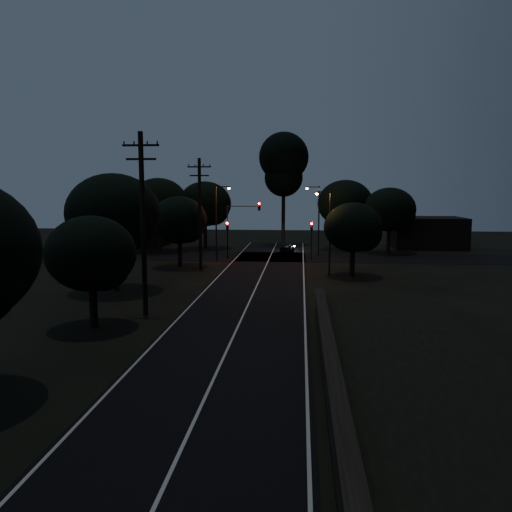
{
  "coord_description": "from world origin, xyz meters",
  "views": [
    {
      "loc": [
        3.44,
        -14.15,
        7.62
      ],
      "look_at": [
        0.0,
        24.0,
        2.5
      ],
      "focal_mm": 35.0,
      "sensor_mm": 36.0,
      "label": 1
    }
  ],
  "objects_px": {
    "signal_right": "(311,234)",
    "car": "(287,248)",
    "utility_pole_mid": "(143,221)",
    "streetlight_b": "(317,215)",
    "signal_mast": "(243,220)",
    "streetlight_c": "(328,227)",
    "utility_pole_far": "(200,212)",
    "streetlight_a": "(218,218)",
    "signal_left": "(227,233)",
    "tall_pine": "(284,164)"
  },
  "relations": [
    {
      "from": "streetlight_c",
      "to": "tall_pine",
      "type": "bearing_deg",
      "value": 100.93
    },
    {
      "from": "signal_left",
      "to": "signal_mast",
      "type": "height_order",
      "value": "signal_mast"
    },
    {
      "from": "streetlight_a",
      "to": "tall_pine",
      "type": "bearing_deg",
      "value": 69.64
    },
    {
      "from": "utility_pole_mid",
      "to": "streetlight_c",
      "type": "distance_m",
      "value": 19.15
    },
    {
      "from": "utility_pole_mid",
      "to": "streetlight_b",
      "type": "distance_m",
      "value": 31.15
    },
    {
      "from": "utility_pole_mid",
      "to": "signal_mast",
      "type": "distance_m",
      "value": 25.22
    },
    {
      "from": "utility_pole_mid",
      "to": "tall_pine",
      "type": "distance_m",
      "value": 40.96
    },
    {
      "from": "streetlight_b",
      "to": "car",
      "type": "height_order",
      "value": "streetlight_b"
    },
    {
      "from": "signal_mast",
      "to": "streetlight_c",
      "type": "distance_m",
      "value": 13.28
    },
    {
      "from": "signal_left",
      "to": "tall_pine",
      "type": "bearing_deg",
      "value": 69.54
    },
    {
      "from": "utility_pole_mid",
      "to": "utility_pole_far",
      "type": "height_order",
      "value": "utility_pole_mid"
    },
    {
      "from": "signal_left",
      "to": "signal_mast",
      "type": "bearing_deg",
      "value": 0.13
    },
    {
      "from": "utility_pole_mid",
      "to": "streetlight_b",
      "type": "height_order",
      "value": "utility_pole_mid"
    },
    {
      "from": "signal_mast",
      "to": "car",
      "type": "relative_size",
      "value": 1.74
    },
    {
      "from": "signal_left",
      "to": "signal_right",
      "type": "distance_m",
      "value": 9.2
    },
    {
      "from": "utility_pole_mid",
      "to": "streetlight_a",
      "type": "bearing_deg",
      "value": 88.27
    },
    {
      "from": "tall_pine",
      "to": "signal_right",
      "type": "relative_size",
      "value": 3.75
    },
    {
      "from": "streetlight_a",
      "to": "streetlight_b",
      "type": "distance_m",
      "value": 12.19
    },
    {
      "from": "signal_right",
      "to": "streetlight_a",
      "type": "height_order",
      "value": "streetlight_a"
    },
    {
      "from": "utility_pole_far",
      "to": "streetlight_c",
      "type": "bearing_deg",
      "value": -9.6
    },
    {
      "from": "signal_right",
      "to": "car",
      "type": "height_order",
      "value": "signal_right"
    },
    {
      "from": "signal_left",
      "to": "car",
      "type": "bearing_deg",
      "value": 43.19
    },
    {
      "from": "signal_mast",
      "to": "utility_pole_far",
      "type": "bearing_deg",
      "value": -111.11
    },
    {
      "from": "streetlight_c",
      "to": "car",
      "type": "bearing_deg",
      "value": 104.12
    },
    {
      "from": "utility_pole_far",
      "to": "streetlight_c",
      "type": "xyz_separation_m",
      "value": [
        11.83,
        -2.0,
        -1.13
      ]
    },
    {
      "from": "utility_pole_far",
      "to": "signal_left",
      "type": "bearing_deg",
      "value": 80.06
    },
    {
      "from": "tall_pine",
      "to": "streetlight_a",
      "type": "xyz_separation_m",
      "value": [
        -6.31,
        -17.0,
        -6.46
      ]
    },
    {
      "from": "signal_right",
      "to": "streetlight_c",
      "type": "bearing_deg",
      "value": -82.98
    },
    {
      "from": "signal_left",
      "to": "streetlight_a",
      "type": "xyz_separation_m",
      "value": [
        -0.71,
        -1.99,
        1.8
      ]
    },
    {
      "from": "signal_right",
      "to": "streetlight_c",
      "type": "height_order",
      "value": "streetlight_c"
    },
    {
      "from": "signal_left",
      "to": "streetlight_a",
      "type": "distance_m",
      "value": 2.77
    },
    {
      "from": "signal_left",
      "to": "streetlight_b",
      "type": "distance_m",
      "value": 10.84
    },
    {
      "from": "streetlight_b",
      "to": "tall_pine",
      "type": "bearing_deg",
      "value": 111.38
    },
    {
      "from": "utility_pole_mid",
      "to": "signal_right",
      "type": "distance_m",
      "value": 27.3
    },
    {
      "from": "streetlight_b",
      "to": "streetlight_c",
      "type": "height_order",
      "value": "streetlight_b"
    },
    {
      "from": "streetlight_a",
      "to": "signal_right",
      "type": "bearing_deg",
      "value": 11.34
    },
    {
      "from": "utility_pole_mid",
      "to": "car",
      "type": "height_order",
      "value": "utility_pole_mid"
    },
    {
      "from": "streetlight_b",
      "to": "car",
      "type": "xyz_separation_m",
      "value": [
        -3.5,
        2.0,
        -4.02
      ]
    },
    {
      "from": "streetlight_a",
      "to": "streetlight_b",
      "type": "relative_size",
      "value": 1.0
    },
    {
      "from": "utility_pole_far",
      "to": "car",
      "type": "xyz_separation_m",
      "value": [
        7.81,
        14.0,
        -4.87
      ]
    },
    {
      "from": "signal_mast",
      "to": "streetlight_a",
      "type": "distance_m",
      "value": 3.13
    },
    {
      "from": "streetlight_b",
      "to": "signal_mast",
      "type": "bearing_deg",
      "value": -154.01
    },
    {
      "from": "signal_left",
      "to": "streetlight_c",
      "type": "xyz_separation_m",
      "value": [
        10.43,
        -9.99,
        1.51
      ]
    },
    {
      "from": "utility_pole_far",
      "to": "streetlight_a",
      "type": "bearing_deg",
      "value": 83.41
    },
    {
      "from": "tall_pine",
      "to": "signal_mast",
      "type": "distance_m",
      "value": 16.92
    },
    {
      "from": "utility_pole_mid",
      "to": "tall_pine",
      "type": "bearing_deg",
      "value": 80.07
    },
    {
      "from": "signal_right",
      "to": "streetlight_a",
      "type": "bearing_deg",
      "value": -168.66
    },
    {
      "from": "utility_pole_mid",
      "to": "streetlight_c",
      "type": "height_order",
      "value": "utility_pole_mid"
    },
    {
      "from": "tall_pine",
      "to": "car",
      "type": "height_order",
      "value": "tall_pine"
    },
    {
      "from": "streetlight_a",
      "to": "car",
      "type": "bearing_deg",
      "value": 48.36
    }
  ]
}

